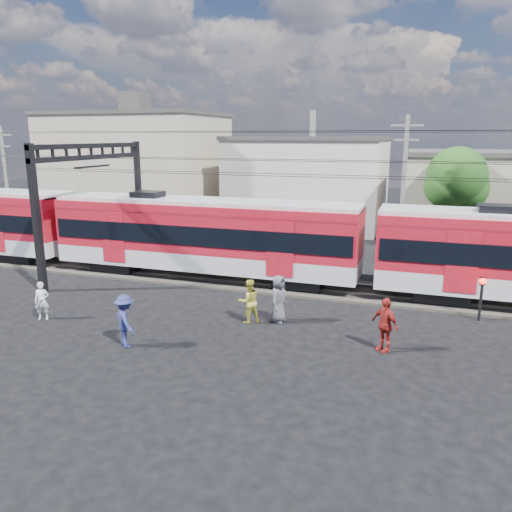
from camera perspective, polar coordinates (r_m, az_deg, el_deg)
The scene contains 17 objects.
ground at distance 18.25m, azimuth -6.12°, elevation -10.13°, with size 120.00×120.00×0.00m, color black.
track_bed at distance 25.27m, azimuth 1.40°, elevation -3.12°, with size 70.00×3.40×0.12m, color #2D2823.
rail_near at distance 24.55m, azimuth 0.88°, elevation -3.33°, with size 70.00×0.12×0.12m, color #59544C.
rail_far at distance 25.93m, azimuth 1.89°, elevation -2.42°, with size 70.00×0.12×0.12m, color #59544C.
commuter_train at distance 25.83m, azimuth -5.51°, elevation 2.53°, with size 50.30×3.08×4.17m.
catenary at distance 28.07m, azimuth -15.87°, elevation 8.60°, with size 70.00×9.30×7.52m.
building_west at distance 46.04m, azimuth -13.32°, elevation 9.88°, with size 14.28×10.20×9.30m.
building_midwest at distance 43.28m, azimuth 6.34°, elevation 8.61°, with size 12.24×12.24×7.30m.
utility_pole_mid at distance 30.30m, azimuth 16.48°, elevation 7.74°, with size 1.80×0.24×8.50m.
utility_pole_west at distance 41.28m, azimuth -26.68°, elevation 7.91°, with size 1.80×0.24×8.00m.
tree_near at distance 33.42m, azimuth 22.23°, elevation 8.01°, with size 3.82×3.64×6.72m.
pedestrian_a at distance 22.12m, azimuth -23.27°, elevation -4.73°, with size 0.57×0.38×1.57m, color silver.
pedestrian_b at distance 19.96m, azimuth -0.80°, elevation -5.18°, with size 0.87×0.68×1.80m, color gold.
pedestrian_c at distance 18.32m, azimuth -14.71°, elevation -7.18°, with size 1.24×0.71×1.91m, color navy.
pedestrian_d at distance 17.93m, azimuth 14.49°, elevation -7.60°, with size 1.13×0.47×1.93m, color maroon.
pedestrian_e at distance 20.03m, azimuth 2.59°, elevation -4.90°, with size 0.95×0.62×1.94m, color #4A4A4F.
crossing_signal at distance 21.99m, azimuth 24.40°, elevation -3.61°, with size 0.27×0.27×1.84m.
Camera 1 is at (7.07, -15.16, 7.30)m, focal length 35.00 mm.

